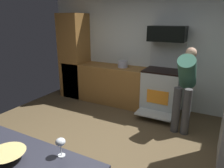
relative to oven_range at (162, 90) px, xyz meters
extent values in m
cube|color=brown|center=(-0.42, -1.97, -0.52)|extent=(5.20, 4.80, 0.02)
cube|color=silver|center=(-0.42, 0.37, 0.79)|extent=(5.20, 0.12, 2.60)
cube|color=olive|center=(-1.32, 0.01, -0.06)|extent=(2.40, 0.60, 0.90)
cube|color=olive|center=(-2.32, 0.01, 0.54)|extent=(0.60, 0.60, 2.10)
cube|color=#B4BCB8|center=(0.00, -0.01, -0.05)|extent=(0.76, 0.64, 0.92)
cube|color=black|center=(0.00, -0.01, 0.42)|extent=(0.76, 0.64, 0.03)
cube|color=#B4BCB8|center=(0.00, 0.28, 0.73)|extent=(0.76, 0.06, 0.58)
cube|color=orange|center=(0.00, -0.33, -0.06)|extent=(0.44, 0.01, 0.28)
cube|color=#B4BCB8|center=(0.00, -0.50, -0.37)|extent=(0.72, 0.34, 0.03)
cube|color=black|center=(0.00, 0.09, 1.17)|extent=(0.74, 0.38, 0.31)
cylinder|color=#434343|center=(0.45, -0.72, -0.09)|extent=(0.14, 0.14, 0.84)
cylinder|color=#434343|center=(0.62, -0.72, -0.09)|extent=(0.14, 0.14, 0.84)
cylinder|color=#376B57|center=(0.54, -0.51, 0.57)|extent=(0.30, 0.64, 0.67)
sphere|color=tan|center=(0.54, -0.26, 0.87)|extent=(0.20, 0.20, 0.20)
cone|color=#DEC578|center=(-0.35, -3.39, 0.42)|extent=(0.29, 0.29, 0.07)
cylinder|color=silver|center=(-0.01, -3.15, 0.39)|extent=(0.06, 0.06, 0.01)
cylinder|color=silver|center=(-0.01, -3.15, 0.44)|extent=(0.01, 0.01, 0.09)
ellipsoid|color=silver|center=(-0.01, -3.15, 0.52)|extent=(0.08, 0.08, 0.06)
cylinder|color=#B2B4C7|center=(-0.94, 0.01, 0.47)|extent=(0.23, 0.23, 0.15)
camera|label=1|loc=(1.02, -4.22, 1.44)|focal=33.15mm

